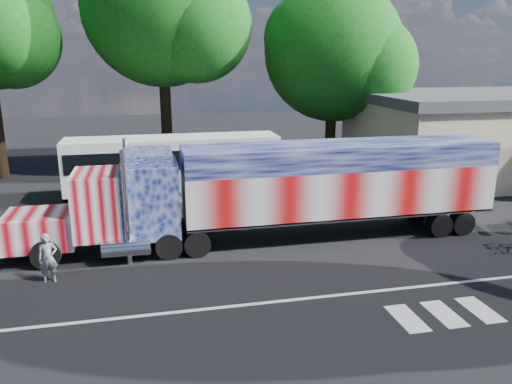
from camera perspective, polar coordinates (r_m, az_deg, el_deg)
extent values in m
plane|color=black|center=(18.66, 1.99, -8.03)|extent=(100.00, 100.00, 0.00)
cube|color=silver|center=(16.05, 4.70, -12.14)|extent=(30.00, 0.15, 0.01)
cube|color=silver|center=(15.61, 16.88, -13.64)|extent=(0.70, 1.60, 0.01)
cube|color=silver|center=(16.19, 20.69, -12.89)|extent=(0.70, 1.60, 0.01)
cube|color=silver|center=(16.84, 24.21, -12.15)|extent=(0.70, 1.60, 0.01)
cube|color=black|center=(20.04, -14.51, -4.78)|extent=(8.68, 0.96, 0.29)
cube|color=#DC7982|center=(20.27, -23.35, -3.90)|extent=(2.51, 2.12, 1.25)
cube|color=silver|center=(20.57, -26.91, -4.05)|extent=(0.12, 1.83, 1.12)
cube|color=silver|center=(20.82, -27.22, -5.70)|extent=(0.29, 2.41, 0.35)
cube|color=#DC7982|center=(19.70, -17.57, -1.23)|extent=(1.74, 2.41, 2.41)
cube|color=black|center=(19.68, -20.04, -0.15)|extent=(0.06, 2.02, 0.87)
cube|color=#46538C|center=(19.57, -11.97, -0.65)|extent=(2.12, 2.41, 2.80)
cube|color=#46538C|center=(19.21, -12.23, 3.92)|extent=(1.74, 2.31, 0.48)
cylinder|color=silver|center=(20.82, -14.40, 0.16)|extent=(0.19, 0.19, 4.24)
cylinder|color=silver|center=(18.37, -14.62, -1.86)|extent=(0.19, 0.19, 4.24)
cylinder|color=silver|center=(21.23, -14.40, -3.76)|extent=(1.74, 0.64, 0.64)
cylinder|color=silver|center=(18.88, -14.61, -6.20)|extent=(1.74, 0.64, 0.64)
cylinder|color=black|center=(19.44, -22.87, -6.62)|extent=(1.06, 0.34, 1.06)
cylinder|color=black|center=(21.40, -21.91, -4.54)|extent=(1.06, 0.34, 1.06)
cylinder|color=black|center=(19.13, -9.92, -6.03)|extent=(1.00, 0.53, 1.00)
cylinder|color=black|center=(21.03, -10.19, -4.06)|extent=(1.00, 0.53, 1.00)
cylinder|color=black|center=(19.19, -6.74, -5.84)|extent=(1.00, 0.53, 1.00)
cylinder|color=black|center=(21.09, -7.31, -3.89)|extent=(1.00, 0.53, 1.00)
cube|color=black|center=(21.36, 9.37, -2.54)|extent=(12.53, 1.06, 0.29)
cube|color=#CF7171|center=(21.05, 9.50, 0.33)|extent=(12.92, 2.51, 1.93)
cube|color=#464D87|center=(20.73, 9.67, 4.20)|extent=(12.92, 2.51, 0.96)
cube|color=silver|center=(21.32, 9.39, -2.17)|extent=(12.92, 2.51, 0.12)
cube|color=silver|center=(24.08, 24.04, 2.27)|extent=(0.04, 2.41, 2.80)
cylinder|color=black|center=(22.49, 20.17, -3.50)|extent=(1.00, 0.53, 1.00)
cylinder|color=black|center=(24.13, 17.64, -2.02)|extent=(1.00, 0.53, 1.00)
cylinder|color=black|center=(23.06, 22.40, -3.26)|extent=(1.00, 0.53, 1.00)
cylinder|color=black|center=(24.66, 19.78, -1.84)|extent=(1.00, 0.53, 1.00)
cube|color=silver|center=(27.05, -9.37, 2.81)|extent=(11.17, 2.42, 3.26)
cube|color=black|center=(26.93, -9.42, 4.06)|extent=(10.79, 2.47, 1.02)
cube|color=black|center=(27.33, -9.26, 0.33)|extent=(11.17, 2.42, 0.23)
cube|color=black|center=(27.33, -21.14, 2.40)|extent=(0.06, 2.14, 1.30)
cylinder|color=black|center=(26.33, -18.23, -0.73)|extent=(0.93, 0.28, 0.93)
cylinder|color=black|center=(28.56, -17.81, 0.53)|extent=(0.93, 0.28, 0.93)
cylinder|color=black|center=(26.48, -3.07, 0.13)|extent=(0.93, 0.28, 0.93)
cylinder|color=black|center=(28.71, -3.83, 1.32)|extent=(0.93, 0.28, 0.93)
cylinder|color=black|center=(26.62, -1.30, 0.23)|extent=(0.93, 0.28, 0.93)
cylinder|color=black|center=(28.84, -2.19, 1.41)|extent=(0.93, 0.28, 0.93)
cube|color=#1E5926|center=(28.26, 23.15, 3.90)|extent=(1.60, 0.08, 1.20)
imported|color=slate|center=(18.19, -22.69, -6.99)|extent=(0.67, 0.49, 1.71)
sphere|color=#165F17|center=(32.65, -26.33, 15.45)|extent=(5.65, 5.65, 5.65)
cylinder|color=black|center=(34.62, 8.53, 7.96)|extent=(0.70, 0.70, 6.12)
sphere|color=#165F17|center=(34.35, 8.84, 15.56)|extent=(9.07, 9.07, 9.07)
sphere|color=#165F17|center=(33.80, 12.59, 13.91)|extent=(6.35, 6.35, 6.35)
sphere|color=#165F17|center=(35.20, 5.91, 17.07)|extent=(5.90, 5.90, 5.90)
cylinder|color=black|center=(33.21, -10.27, 9.41)|extent=(0.70, 0.70, 8.23)
sphere|color=#165F17|center=(33.17, -10.80, 20.08)|extent=(9.71, 9.71, 9.71)
sphere|color=#165F17|center=(31.77, -6.91, 18.32)|extent=(6.79, 6.79, 6.79)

